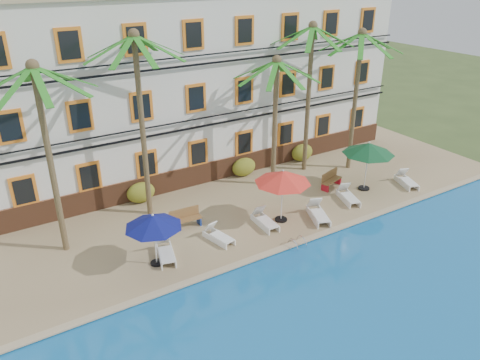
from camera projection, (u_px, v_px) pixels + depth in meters
ground at (295, 235)px, 22.09m from camera, size 100.00×100.00×0.00m
pool_deck at (240, 193)px, 25.89m from camera, size 30.00×12.00×0.25m
swimming_pool at (417, 322)px, 16.65m from camera, size 26.00×12.00×0.20m
pool_coping at (308, 239)px, 21.28m from camera, size 30.00×0.35×0.06m
hotel_building at (195, 81)px, 27.50m from camera, size 25.40×6.44×10.22m
palm_a at (45, 135)px, 18.36m from camera, size 4.55×4.55×8.26m
palm_b at (140, 103)px, 21.15m from camera, size 4.55×4.55×8.93m
palm_c at (275, 103)px, 24.64m from camera, size 4.55×4.55×7.21m
palm_d at (310, 79)px, 26.21m from camera, size 4.55×4.55×8.64m
palm_e at (357, 82)px, 26.54m from camera, size 4.55×4.55×8.25m
shrub_left at (141, 192)px, 24.41m from camera, size 1.50×0.90×1.10m
shrub_mid at (244, 167)px, 27.44m from camera, size 1.50×0.90×1.10m
shrub_right at (302, 153)px, 29.51m from camera, size 1.50×0.90×1.10m
umbrella_blue at (153, 222)px, 18.73m from camera, size 2.38×2.38×2.38m
umbrella_red at (283, 177)px, 21.92m from camera, size 2.71×2.71×2.71m
umbrella_green at (369, 149)px, 25.03m from camera, size 2.81×2.81×2.80m
lounger_a at (166, 252)px, 19.92m from camera, size 1.08×1.90×0.85m
lounger_b at (218, 236)px, 21.13m from camera, size 0.92×1.72×0.77m
lounger_c at (265, 220)px, 22.35m from camera, size 0.73×1.79×0.83m
lounger_d at (318, 213)px, 22.92m from camera, size 1.35×2.03×0.90m
lounger_e at (348, 196)px, 24.65m from camera, size 1.17×1.90×0.85m
lounger_f at (406, 180)px, 26.42m from camera, size 1.23×1.88×0.84m
bench_left at (186, 218)px, 22.14m from camera, size 1.52×0.55×0.93m
bench_right at (330, 179)px, 26.07m from camera, size 1.57×0.88×0.93m
pool_ladder at (297, 245)px, 20.88m from camera, size 0.54×0.74×0.74m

